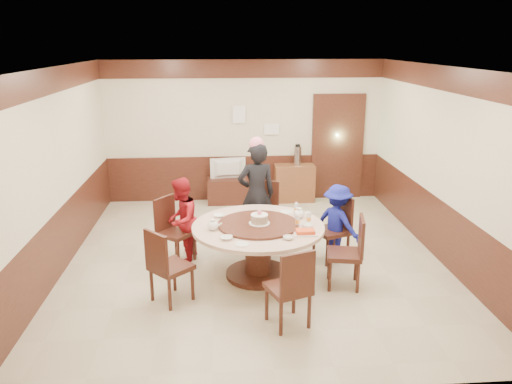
{
  "coord_description": "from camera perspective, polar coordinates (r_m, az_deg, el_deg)",
  "views": [
    {
      "loc": [
        -0.49,
        -6.88,
        3.14
      ],
      "look_at": [
        0.0,
        -0.18,
        1.1
      ],
      "focal_mm": 35.0,
      "sensor_mm": 36.0,
      "label": 1
    }
  ],
  "objects": [
    {
      "name": "side_cabinet",
      "position": [
        10.16,
        4.39,
        1.05
      ],
      "size": [
        0.8,
        0.4,
        0.75
      ],
      "primitive_type": "cube",
      "color": "brown",
      "rests_on": "ground"
    },
    {
      "name": "notice_right",
      "position": [
        10.03,
        1.8,
        7.19
      ],
      "size": [
        0.3,
        0.0,
        0.22
      ],
      "primitive_type": "cube",
      "color": "white",
      "rests_on": "room"
    },
    {
      "name": "bowl_3",
      "position": [
        6.72,
        5.87,
        -3.83
      ],
      "size": [
        0.15,
        0.15,
        0.05
      ],
      "primitive_type": "imported",
      "color": "white",
      "rests_on": "banquet_table"
    },
    {
      "name": "person_red",
      "position": [
        7.37,
        -8.53,
        -3.2
      ],
      "size": [
        0.61,
        0.71,
        1.26
      ],
      "primitive_type": "imported",
      "rotation": [
        0.0,
        0.0,
        4.48
      ],
      "color": "maroon",
      "rests_on": "ground"
    },
    {
      "name": "teapot_right",
      "position": [
        7.04,
        4.94,
        -2.5
      ],
      "size": [
        0.17,
        0.15,
        0.13
      ],
      "primitive_type": "ellipsoid",
      "color": "white",
      "rests_on": "banquet_table"
    },
    {
      "name": "chair_1",
      "position": [
        8.12,
        0.84,
        -3.55
      ],
      "size": [
        0.57,
        0.57,
        0.97
      ],
      "rotation": [
        0.0,
        0.0,
        2.77
      ],
      "color": "#3D1B13",
      "rests_on": "ground"
    },
    {
      "name": "birthday_cake",
      "position": [
        6.71,
        0.39,
        -3.09
      ],
      "size": [
        0.29,
        0.29,
        0.2
      ],
      "color": "white",
      "rests_on": "banquet_table"
    },
    {
      "name": "person_standing",
      "position": [
        7.82,
        0.05,
        -0.3
      ],
      "size": [
        0.67,
        0.5,
        1.66
      ],
      "primitive_type": "imported",
      "rotation": [
        0.0,
        0.0,
        3.32
      ],
      "color": "black",
      "rests_on": "ground"
    },
    {
      "name": "thermos",
      "position": [
        10.03,
        4.77,
        4.16
      ],
      "size": [
        0.15,
        0.15,
        0.38
      ],
      "primitive_type": "cylinder",
      "color": "silver",
      "rests_on": "side_cabinet"
    },
    {
      "name": "television",
      "position": [
        9.93,
        -3.16,
        2.68
      ],
      "size": [
        0.72,
        0.19,
        0.41
      ],
      "primitive_type": "imported",
      "rotation": [
        0.0,
        0.0,
        3.28
      ],
      "color": "gray",
      "rests_on": "tv_stand"
    },
    {
      "name": "person_blue",
      "position": [
        7.44,
        9.27,
        -3.49
      ],
      "size": [
        0.8,
        0.85,
        1.15
      ],
      "primitive_type": "imported",
      "rotation": [
        0.0,
        0.0,
        2.26
      ],
      "color": "navy",
      "rests_on": "ground"
    },
    {
      "name": "room",
      "position": [
        7.21,
        -0.07,
        0.29
      ],
      "size": [
        6.0,
        6.04,
        2.84
      ],
      "color": "#BFB599",
      "rests_on": "ground"
    },
    {
      "name": "bowl_1",
      "position": [
        6.3,
        3.7,
        -5.24
      ],
      "size": [
        0.13,
        0.13,
        0.04
      ],
      "primitive_type": "imported",
      "color": "white",
      "rests_on": "banquet_table"
    },
    {
      "name": "shrimp_platter",
      "position": [
        6.47,
        5.65,
        -4.62
      ],
      "size": [
        0.3,
        0.2,
        0.06
      ],
      "color": "white",
      "rests_on": "banquet_table"
    },
    {
      "name": "tv_stand",
      "position": [
        10.06,
        -3.12,
        0.16
      ],
      "size": [
        0.85,
        0.45,
        0.5
      ],
      "primitive_type": "cube",
      "color": "#3D1B13",
      "rests_on": "ground"
    },
    {
      "name": "bottle_2",
      "position": [
        7.18,
        4.61,
        -1.93
      ],
      "size": [
        0.06,
        0.06,
        0.16
      ],
      "primitive_type": "cylinder",
      "color": "silver",
      "rests_on": "banquet_table"
    },
    {
      "name": "bowl_2",
      "position": [
        6.3,
        -3.38,
        -5.26
      ],
      "size": [
        0.15,
        0.15,
        0.04
      ],
      "primitive_type": "imported",
      "color": "white",
      "rests_on": "banquet_table"
    },
    {
      "name": "chair_0",
      "position": [
        7.53,
        8.71,
        -5.45
      ],
      "size": [
        0.58,
        0.57,
        0.97
      ],
      "rotation": [
        0.0,
        0.0,
        1.94
      ],
      "color": "#3D1B13",
      "rests_on": "ground"
    },
    {
      "name": "chair_4",
      "position": [
        5.82,
        3.76,
        -12.31
      ],
      "size": [
        0.57,
        0.57,
        0.97
      ],
      "rotation": [
        0.0,
        0.0,
        6.64
      ],
      "color": "#3D1B13",
      "rests_on": "ground"
    },
    {
      "name": "chair_3",
      "position": [
        6.39,
        -9.77,
        -9.72
      ],
      "size": [
        0.62,
        0.62,
        0.97
      ],
      "rotation": [
        0.0,
        0.0,
        5.47
      ],
      "color": "#3D1B13",
      "rests_on": "ground"
    },
    {
      "name": "saucer_near",
      "position": [
        6.14,
        -1.62,
        -5.97
      ],
      "size": [
        0.18,
        0.18,
        0.01
      ],
      "primitive_type": "cylinder",
      "color": "white",
      "rests_on": "banquet_table"
    },
    {
      "name": "saucer_far",
      "position": [
        7.27,
        3.48,
        -2.29
      ],
      "size": [
        0.18,
        0.18,
        0.01
      ],
      "primitive_type": "cylinder",
      "color": "white",
      "rests_on": "banquet_table"
    },
    {
      "name": "chair_5",
      "position": [
        6.77,
        10.16,
        -8.17
      ],
      "size": [
        0.52,
        0.51,
        0.97
      ],
      "rotation": [
        0.0,
        0.0,
        7.67
      ],
      "color": "#3D1B13",
      "rests_on": "ground"
    },
    {
      "name": "notice_left",
      "position": [
        9.94,
        -1.95,
        8.85
      ],
      "size": [
        0.25,
        0.0,
        0.35
      ],
      "primitive_type": "cube",
      "color": "white",
      "rests_on": "room"
    },
    {
      "name": "chair_2",
      "position": [
        7.47,
        -9.18,
        -5.65
      ],
      "size": [
        0.62,
        0.62,
        0.97
      ],
      "rotation": [
        0.0,
        0.0,
        4.07
      ],
      "color": "#3D1B13",
      "rests_on": "ground"
    },
    {
      "name": "banquet_table",
      "position": [
        6.84,
        0.25,
        -5.52
      ],
      "size": [
        1.79,
        1.79,
        0.78
      ],
      "color": "#3D1B13",
      "rests_on": "ground"
    },
    {
      "name": "bowl_0",
      "position": [
        7.08,
        -4.26,
        -2.72
      ],
      "size": [
        0.15,
        0.15,
        0.04
      ],
      "primitive_type": "imported",
      "color": "white",
      "rests_on": "banquet_table"
    },
    {
      "name": "bottle_0",
      "position": [
        6.72,
        4.76,
        -3.29
      ],
      "size": [
        0.06,
        0.06,
        0.16
      ],
      "primitive_type": "cylinder",
      "color": "silver",
      "rests_on": "banquet_table"
    },
    {
      "name": "bottle_1",
      "position": [
        6.83,
        6.05,
        -2.99
      ],
      "size": [
        0.06,
        0.06,
        0.16
      ],
      "primitive_type": "cylinder",
      "color": "silver",
      "rests_on": "banquet_table"
    },
    {
      "name": "teapot_left",
      "position": [
        6.6,
        -4.97,
        -3.84
      ],
      "size": [
        0.17,
        0.15,
        0.13
      ],
      "primitive_type": "ellipsoid",
      "color": "white",
      "rests_on": "banquet_table"
    }
  ]
}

